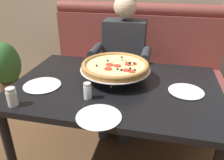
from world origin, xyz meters
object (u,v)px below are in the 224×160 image
(booth_bench, at_px, (133,74))
(pizza, at_px, (115,66))
(diner_main, at_px, (122,55))
(shaker_parmesan, at_px, (12,98))
(plate_near_left, at_px, (42,84))
(plate_far_side, at_px, (99,116))
(shaker_pepper_flakes, at_px, (88,92))
(plate_near_right, at_px, (186,90))
(potted_plant, at_px, (6,68))
(dining_table, at_px, (115,95))

(booth_bench, xyz_separation_m, pizza, (-0.02, -0.85, 0.44))
(diner_main, bearing_deg, shaker_parmesan, -113.21)
(pizza, distance_m, plate_near_left, 0.52)
(pizza, xyz_separation_m, plate_far_side, (0.01, -0.47, -0.09))
(shaker_pepper_flakes, xyz_separation_m, shaker_parmesan, (-0.40, -0.17, 0.00))
(plate_near_right, bearing_deg, shaker_parmesan, -158.36)
(shaker_pepper_flakes, height_order, plate_far_side, shaker_pepper_flakes)
(potted_plant, bearing_deg, shaker_pepper_flakes, -36.22)
(shaker_parmesan, xyz_separation_m, plate_near_right, (0.99, 0.39, -0.04))
(diner_main, distance_m, plate_far_side, 1.06)
(shaker_parmesan, height_order, plate_near_left, shaker_parmesan)
(booth_bench, height_order, plate_far_side, booth_bench)
(shaker_pepper_flakes, xyz_separation_m, potted_plant, (-1.39, 1.02, -0.39))
(dining_table, distance_m, diner_main, 0.67)
(diner_main, relative_size, plate_near_left, 5.05)
(shaker_parmesan, bearing_deg, dining_table, 36.47)
(booth_bench, height_order, dining_table, booth_bench)
(diner_main, xyz_separation_m, pizza, (0.06, -0.59, 0.13))
(pizza, distance_m, plate_far_side, 0.48)
(dining_table, bearing_deg, shaker_pepper_flakes, -120.20)
(diner_main, relative_size, plate_near_right, 5.63)
(shaker_pepper_flakes, xyz_separation_m, plate_near_left, (-0.36, 0.09, -0.03))
(diner_main, distance_m, pizza, 0.60)
(diner_main, xyz_separation_m, plate_far_side, (0.07, -1.06, 0.04))
(booth_bench, relative_size, plate_far_side, 7.54)
(pizza, bearing_deg, diner_main, 95.41)
(diner_main, height_order, shaker_pepper_flakes, diner_main)
(dining_table, relative_size, plate_near_right, 6.18)
(shaker_parmesan, distance_m, plate_near_left, 0.27)
(diner_main, distance_m, shaker_parmesan, 1.15)
(diner_main, bearing_deg, plate_far_side, -86.44)
(dining_table, distance_m, pizza, 0.20)
(plate_near_left, relative_size, plate_near_right, 1.11)
(dining_table, xyz_separation_m, potted_plant, (-1.51, 0.80, -0.27))
(shaker_parmesan, distance_m, plate_near_right, 1.07)
(booth_bench, height_order, shaker_pepper_flakes, booth_bench)
(plate_near_right, height_order, potted_plant, plate_near_right)
(booth_bench, relative_size, plate_near_right, 8.20)
(plate_near_left, distance_m, plate_far_side, 0.54)
(booth_bench, relative_size, potted_plant, 2.65)
(dining_table, bearing_deg, booth_bench, 90.00)
(plate_near_right, bearing_deg, shaker_pepper_flakes, -159.39)
(shaker_pepper_flakes, height_order, potted_plant, shaker_pepper_flakes)
(shaker_pepper_flakes, bearing_deg, shaker_parmesan, -156.86)
(shaker_pepper_flakes, relative_size, plate_far_side, 0.42)
(dining_table, distance_m, plate_near_right, 0.47)
(shaker_pepper_flakes, relative_size, potted_plant, 0.15)
(plate_near_left, bearing_deg, booth_bench, 65.56)
(booth_bench, distance_m, plate_near_right, 1.09)
(shaker_parmesan, bearing_deg, plate_far_side, -0.76)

